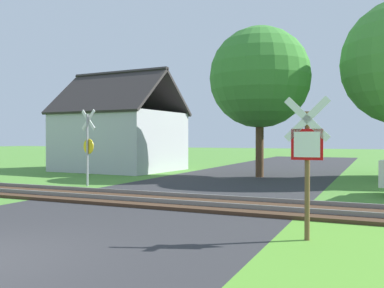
{
  "coord_description": "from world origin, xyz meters",
  "views": [
    {
      "loc": [
        6.08,
        -4.78,
        1.98
      ],
      "look_at": [
        0.5,
        7.97,
        1.8
      ],
      "focal_mm": 40.0,
      "sensor_mm": 36.0,
      "label": 1
    }
  ],
  "objects_px": {
    "stop_sign_near": "(307,156)",
    "house": "(120,138)",
    "tree_center": "(260,78)",
    "crossing_sign_far": "(88,143)"
  },
  "relations": [
    {
      "from": "stop_sign_near",
      "to": "crossing_sign_far",
      "type": "xyz_separation_m",
      "value": [
        -9.84,
        6.11,
        0.15
      ]
    },
    {
      "from": "stop_sign_near",
      "to": "house",
      "type": "bearing_deg",
      "value": -48.45
    },
    {
      "from": "stop_sign_near",
      "to": "house",
      "type": "distance_m",
      "value": 19.41
    },
    {
      "from": "house",
      "to": "tree_center",
      "type": "relative_size",
      "value": 0.95
    },
    {
      "from": "house",
      "to": "tree_center",
      "type": "distance_m",
      "value": 9.69
    },
    {
      "from": "stop_sign_near",
      "to": "tree_center",
      "type": "relative_size",
      "value": 0.36
    },
    {
      "from": "tree_center",
      "to": "crossing_sign_far",
      "type": "bearing_deg",
      "value": -128.82
    },
    {
      "from": "house",
      "to": "stop_sign_near",
      "type": "bearing_deg",
      "value": -42.24
    },
    {
      "from": "crossing_sign_far",
      "to": "tree_center",
      "type": "distance_m",
      "value": 9.41
    },
    {
      "from": "house",
      "to": "tree_center",
      "type": "bearing_deg",
      "value": -2.52
    }
  ]
}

